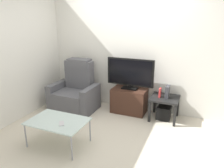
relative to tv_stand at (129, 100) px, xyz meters
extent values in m
plane|color=beige|center=(-0.07, -0.85, -0.26)|extent=(6.40, 6.40, 0.00)
cube|color=silver|center=(-0.07, 0.28, 1.04)|extent=(6.40, 0.06, 2.60)
cube|color=silver|center=(-1.95, -0.85, 1.04)|extent=(0.06, 4.48, 2.60)
cube|color=#3D2319|center=(0.00, 0.00, 0.00)|extent=(0.72, 0.44, 0.52)
cube|color=black|center=(0.00, -0.21, 0.10)|extent=(0.66, 0.02, 0.02)
cube|color=black|center=(0.00, -0.16, 0.14)|extent=(0.34, 0.11, 0.04)
cube|color=black|center=(0.00, 0.02, 0.27)|extent=(0.32, 0.20, 0.03)
cube|color=black|center=(0.00, 0.02, 0.31)|extent=(0.06, 0.04, 0.05)
cube|color=black|center=(0.00, 0.02, 0.62)|extent=(0.99, 0.05, 0.56)
cube|color=black|center=(0.00, 0.00, 0.62)|extent=(0.91, 0.01, 0.51)
cube|color=#515156|center=(-1.17, -0.34, -0.05)|extent=(0.70, 0.72, 0.42)
cube|color=#515156|center=(-1.17, -0.07, 0.47)|extent=(0.64, 0.20, 0.62)
cube|color=#515156|center=(-1.17, -0.05, 0.72)|extent=(0.50, 0.26, 0.20)
cube|color=#515156|center=(-1.59, -0.34, 0.02)|extent=(0.14, 0.68, 0.56)
cube|color=#515156|center=(-0.75, -0.34, 0.02)|extent=(0.14, 0.68, 0.56)
cube|color=black|center=(0.75, -0.04, 0.18)|extent=(0.54, 0.54, 0.04)
cube|color=black|center=(0.51, -0.28, -0.05)|extent=(0.04, 0.04, 0.42)
cube|color=black|center=(0.99, -0.28, -0.05)|extent=(0.04, 0.04, 0.42)
cube|color=black|center=(0.51, 0.19, -0.05)|extent=(0.04, 0.04, 0.42)
cube|color=black|center=(0.99, 0.19, -0.05)|extent=(0.04, 0.04, 0.42)
cube|color=black|center=(0.75, -0.04, -0.13)|extent=(0.27, 0.27, 0.27)
cube|color=red|center=(0.65, -0.06, 0.29)|extent=(0.04, 0.10, 0.18)
cube|color=#333338|center=(0.78, -0.03, 0.32)|extent=(0.07, 0.20, 0.24)
cube|color=#B2C6C1|center=(-0.64, -1.61, 0.15)|extent=(0.90, 0.60, 0.02)
cylinder|color=gray|center=(-1.06, -1.88, -0.06)|extent=(0.02, 0.02, 0.40)
cylinder|color=gray|center=(-0.22, -1.88, -0.06)|extent=(0.02, 0.02, 0.40)
cylinder|color=gray|center=(-1.06, -1.34, -0.06)|extent=(0.02, 0.02, 0.40)
cylinder|color=gray|center=(-0.22, -1.34, -0.06)|extent=(0.02, 0.02, 0.40)
cube|color=#B7B7BC|center=(-0.52, -1.67, 0.16)|extent=(0.15, 0.16, 0.01)
camera|label=1|loc=(1.30, -4.04, 1.70)|focal=34.15mm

